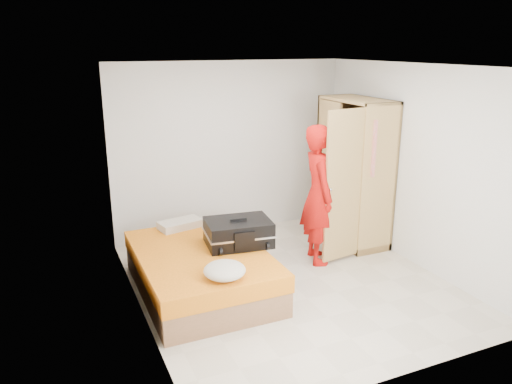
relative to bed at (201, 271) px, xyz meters
name	(u,v)px	position (x,y,z in m)	size (l,w,h in m)	color
room	(292,181)	(1.05, -0.25, 1.05)	(4.00, 4.02, 2.60)	beige
bed	(201,271)	(0.00, 0.00, 0.00)	(1.42, 2.02, 0.50)	#946143
wardrobe	(353,176)	(2.50, 0.60, 0.75)	(1.17, 1.27, 2.10)	tan
person	(318,195)	(1.70, 0.21, 0.67)	(0.68, 0.44, 1.85)	#B70B0C
suitcase	(238,233)	(0.49, 0.02, 0.40)	(0.85, 0.67, 0.33)	black
round_cushion	(225,270)	(0.02, -0.76, 0.33)	(0.44, 0.44, 0.17)	beige
pillow	(180,224)	(-0.01, 0.85, 0.30)	(0.55, 0.28, 0.10)	beige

